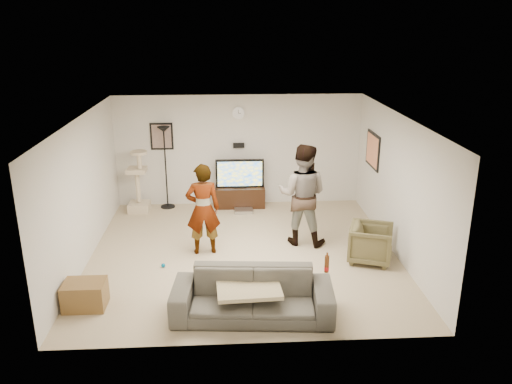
{
  "coord_description": "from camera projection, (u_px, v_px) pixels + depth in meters",
  "views": [
    {
      "loc": [
        -0.28,
        -8.54,
        4.06
      ],
      "look_at": [
        0.24,
        0.2,
        1.11
      ],
      "focal_mm": 36.11,
      "sensor_mm": 36.0,
      "label": 1
    }
  ],
  "objects": [
    {
      "name": "wall_clock",
      "position": [
        238.0,
        113.0,
        11.29
      ],
      "size": [
        0.26,
        0.04,
        0.26
      ],
      "primitive_type": "cylinder",
      "rotation": [
        1.57,
        0.0,
        0.0
      ],
      "color": "silver",
      "rests_on": "wall_back"
    },
    {
      "name": "beer_bottle",
      "position": [
        327.0,
        264.0,
        7.23
      ],
      "size": [
        0.06,
        0.06,
        0.25
      ],
      "primitive_type": "cylinder",
      "color": "#56290E",
      "rests_on": "sofa"
    },
    {
      "name": "cat_tree",
      "position": [
        137.0,
        181.0,
        11.23
      ],
      "size": [
        0.46,
        0.46,
        1.4
      ],
      "primitive_type": "cube",
      "rotation": [
        0.0,
        0.0,
        -0.03
      ],
      "color": "beige",
      "rests_on": "floor"
    },
    {
      "name": "throw_blanket",
      "position": [
        249.0,
        288.0,
        7.28
      ],
      "size": [
        0.94,
        0.75,
        0.06
      ],
      "primitive_type": "cube",
      "rotation": [
        0.0,
        0.0,
        0.05
      ],
      "color": "tan",
      "rests_on": "sofa"
    },
    {
      "name": "tv_screen",
      "position": [
        240.0,
        174.0,
        11.46
      ],
      "size": [
        0.99,
        0.01,
        0.56
      ],
      "primitive_type": "cube",
      "color": "yellow",
      "rests_on": "tv"
    },
    {
      "name": "wall_left",
      "position": [
        83.0,
        191.0,
        8.83
      ],
      "size": [
        0.04,
        5.5,
        2.5
      ],
      "primitive_type": "cube",
      "color": "silver",
      "rests_on": "floor"
    },
    {
      "name": "picture_back",
      "position": [
        162.0,
        136.0,
        11.36
      ],
      "size": [
        0.42,
        0.03,
        0.52
      ],
      "primitive_type": "cube",
      "color": "#7F655D",
      "rests_on": "wall_back"
    },
    {
      "name": "wall_back",
      "position": [
        239.0,
        150.0,
        11.59
      ],
      "size": [
        5.5,
        0.04,
        2.5
      ],
      "primitive_type": "cube",
      "color": "silver",
      "rests_on": "floor"
    },
    {
      "name": "floor",
      "position": [
        244.0,
        254.0,
        9.39
      ],
      "size": [
        5.5,
        5.5,
        0.02
      ],
      "primitive_type": "cube",
      "color": "tan",
      "rests_on": "ground"
    },
    {
      "name": "ceiling",
      "position": [
        242.0,
        117.0,
        8.58
      ],
      "size": [
        5.5,
        5.5,
        0.02
      ],
      "primitive_type": "cube",
      "color": "silver",
      "rests_on": "wall_back"
    },
    {
      "name": "side_table",
      "position": [
        85.0,
        295.0,
        7.58
      ],
      "size": [
        0.61,
        0.46,
        0.4
      ],
      "primitive_type": "cube",
      "rotation": [
        0.0,
        0.0,
        0.0
      ],
      "color": "brown",
      "rests_on": "floor"
    },
    {
      "name": "wall_speaker",
      "position": [
        239.0,
        145.0,
        11.49
      ],
      "size": [
        0.25,
        0.1,
        0.1
      ],
      "primitive_type": "cube",
      "color": "black",
      "rests_on": "wall_back"
    },
    {
      "name": "wall_right",
      "position": [
        397.0,
        186.0,
        9.14
      ],
      "size": [
        0.04,
        5.5,
        2.5
      ],
      "primitive_type": "cube",
      "color": "silver",
      "rests_on": "floor"
    },
    {
      "name": "armchair",
      "position": [
        371.0,
        243.0,
        9.0
      ],
      "size": [
        0.93,
        0.92,
        0.67
      ],
      "primitive_type": "imported",
      "rotation": [
        0.0,
        0.0,
        1.23
      ],
      "color": "brown",
      "rests_on": "floor"
    },
    {
      "name": "person_right",
      "position": [
        302.0,
        195.0,
        9.56
      ],
      "size": [
        1.12,
        0.99,
        1.92
      ],
      "primitive_type": "imported",
      "rotation": [
        0.0,
        0.0,
        2.82
      ],
      "color": "#2E418F",
      "rests_on": "floor"
    },
    {
      "name": "tv_stand",
      "position": [
        240.0,
        197.0,
        11.68
      ],
      "size": [
        1.11,
        0.45,
        0.46
      ],
      "primitive_type": "cube",
      "color": "black",
      "rests_on": "floor"
    },
    {
      "name": "person_left",
      "position": [
        203.0,
        209.0,
        9.18
      ],
      "size": [
        0.65,
        0.47,
        1.68
      ],
      "primitive_type": "imported",
      "rotation": [
        0.0,
        0.0,
        3.25
      ],
      "color": "#A5A6B0",
      "rests_on": "floor"
    },
    {
      "name": "toy_ball",
      "position": [
        163.0,
        265.0,
        8.85
      ],
      "size": [
        0.07,
        0.07,
        0.07
      ],
      "primitive_type": "sphere",
      "color": "#005786",
      "rests_on": "floor"
    },
    {
      "name": "floor_lamp",
      "position": [
        166.0,
        168.0,
        11.41
      ],
      "size": [
        0.32,
        0.32,
        1.85
      ],
      "primitive_type": "cylinder",
      "color": "black",
      "rests_on": "floor"
    },
    {
      "name": "picture_right",
      "position": [
        373.0,
        150.0,
        10.57
      ],
      "size": [
        0.03,
        0.78,
        0.62
      ],
      "primitive_type": "cube",
      "color": "#F8895E",
      "rests_on": "wall_right"
    },
    {
      "name": "wall_front",
      "position": [
        251.0,
        257.0,
        6.38
      ],
      "size": [
        5.5,
        0.04,
        2.5
      ],
      "primitive_type": "cube",
      "color": "silver",
      "rests_on": "floor"
    },
    {
      "name": "console_box",
      "position": [
        244.0,
        211.0,
        11.37
      ],
      "size": [
        0.4,
        0.3,
        0.07
      ],
      "primitive_type": "cube",
      "color": "#BABABA",
      "rests_on": "floor"
    },
    {
      "name": "tv",
      "position": [
        240.0,
        173.0,
        11.51
      ],
      "size": [
        1.08,
        0.08,
        0.64
      ],
      "primitive_type": "cube",
      "color": "black",
      "rests_on": "tv_stand"
    },
    {
      "name": "sofa",
      "position": [
        253.0,
        295.0,
        7.32
      ],
      "size": [
        2.34,
        1.07,
        0.67
      ],
      "primitive_type": "imported",
      "rotation": [
        0.0,
        0.0,
        -0.08
      ],
      "color": "#49463D",
      "rests_on": "floor"
    }
  ]
}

